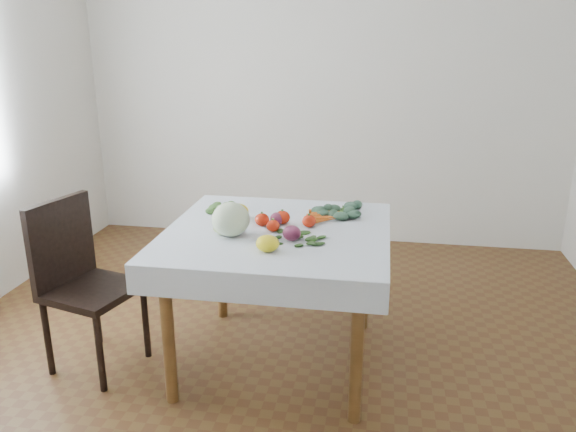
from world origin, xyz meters
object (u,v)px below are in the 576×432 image
Objects in this scene: table at (277,248)px; carrot_bunch at (326,216)px; cabbage at (231,219)px; heirloom_back at (237,211)px; chair at (79,274)px.

table is 0.34m from carrot_bunch.
cabbage reaches higher than heirloom_back.
chair is 7.56× the size of heirloom_back.
cabbage is at bearing -82.31° from heirloom_back.
table is 8.36× the size of heirloom_back.
chair is 0.87m from cabbage.
chair is at bearing -157.33° from heirloom_back.
heirloom_back is (-0.04, 0.26, -0.04)m from cabbage.
chair is 1.33m from carrot_bunch.
table is 5.37× the size of cabbage.
cabbage reaches higher than carrot_bunch.
heirloom_back is (0.77, 0.32, 0.28)m from chair.
cabbage is at bearing -141.01° from carrot_bunch.
heirloom_back is at bearing 22.67° from chair.
carrot_bunch is (1.24, 0.41, 0.25)m from chair.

